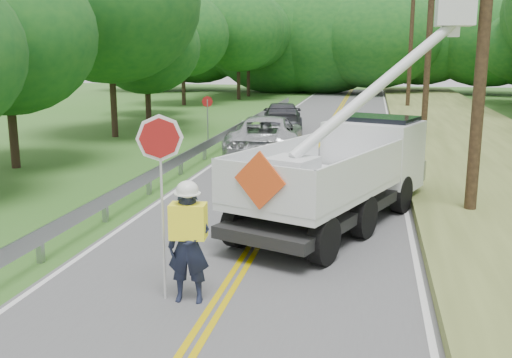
# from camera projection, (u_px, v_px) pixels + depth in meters

# --- Properties ---
(road) EXTENTS (7.20, 96.00, 0.03)m
(road) POSITION_uv_depth(u_px,v_px,m) (300.00, 173.00, 20.79)
(road) COLOR #555558
(road) RESTS_ON ground
(guardrail) EXTENTS (0.18, 48.00, 0.77)m
(guardrail) POSITION_uv_depth(u_px,v_px,m) (198.00, 150.00, 22.31)
(guardrail) COLOR gray
(guardrail) RESTS_ON ground
(utility_poles) EXTENTS (1.60, 43.30, 10.00)m
(utility_poles) POSITION_uv_depth(u_px,v_px,m) (447.00, 23.00, 21.60)
(utility_poles) COLOR black
(utility_poles) RESTS_ON ground
(tall_grass_verge) EXTENTS (7.00, 96.00, 0.30)m
(tall_grass_verge) POSITION_uv_depth(u_px,v_px,m) (512.00, 177.00, 19.40)
(tall_grass_verge) COLOR #555E2E
(tall_grass_verge) RESTS_ON ground
(treeline_left) EXTENTS (10.98, 56.57, 10.54)m
(treeline_left) POSITION_uv_depth(u_px,v_px,m) (169.00, 29.00, 36.77)
(treeline_left) COLOR #332319
(treeline_left) RESTS_ON ground
(treeline_horizon) EXTENTS (56.24, 13.69, 11.58)m
(treeline_horizon) POSITION_uv_depth(u_px,v_px,m) (353.00, 39.00, 59.97)
(treeline_horizon) COLOR #144B1B
(treeline_horizon) RESTS_ON ground
(flagger) EXTENTS (1.19, 0.54, 3.21)m
(flagger) POSITION_uv_depth(u_px,v_px,m) (188.00, 237.00, 9.86)
(flagger) COLOR #191E33
(flagger) RESTS_ON road
(bucket_truck) EXTENTS (5.49, 7.42, 6.90)m
(bucket_truck) POSITION_uv_depth(u_px,v_px,m) (358.00, 157.00, 15.01)
(bucket_truck) COLOR black
(bucket_truck) RESTS_ON road
(suv_silver) EXTENTS (3.45, 6.42, 1.71)m
(suv_silver) POSITION_uv_depth(u_px,v_px,m) (266.00, 136.00, 23.67)
(suv_silver) COLOR #B5B8BB
(suv_silver) RESTS_ON road
(suv_darkgrey) EXTENTS (2.88, 5.44, 1.50)m
(suv_darkgrey) POSITION_uv_depth(u_px,v_px,m) (282.00, 116.00, 32.12)
(suv_darkgrey) COLOR #393A41
(suv_darkgrey) RESTS_ON road
(stop_sign_permanent) EXTENTS (0.45, 0.26, 2.34)m
(stop_sign_permanent) POSITION_uv_depth(u_px,v_px,m) (208.00, 114.00, 25.77)
(stop_sign_permanent) COLOR gray
(stop_sign_permanent) RESTS_ON ground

